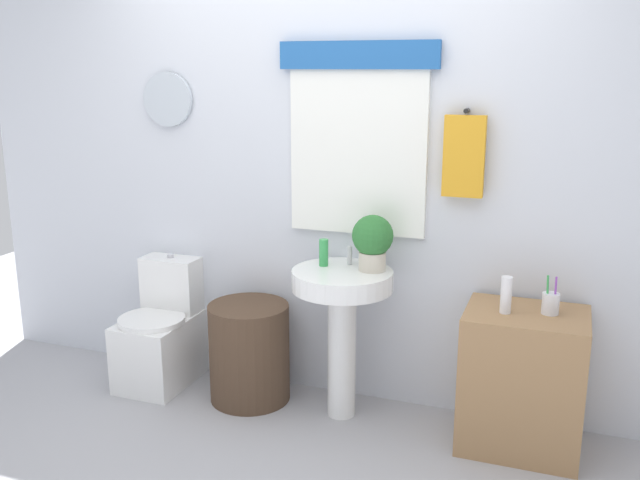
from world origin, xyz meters
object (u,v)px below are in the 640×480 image
Objects in this scene: pedestal_sink at (342,307)px; soap_bottle at (324,253)px; toothbrush_cup at (551,303)px; toilet at (162,335)px; potted_plant at (373,240)px; lotion_bottle at (506,295)px; laundry_hamper at (249,352)px; wooden_cabinet at (522,380)px.

pedestal_sink is 5.65× the size of soap_bottle.
toothbrush_cup is at bearing 1.11° from pedestal_sink.
toilet is 1.17m from pedestal_sink.
potted_plant reaches higher than toothbrush_cup.
potted_plant is (1.27, 0.03, 0.68)m from toilet.
lotion_bottle is 0.95× the size of toothbrush_cup.
laundry_hamper is at bearing -174.97° from potted_plant.
laundry_hamper is at bearing -3.21° from toilet.
potted_plant is 1.63× the size of lotion_bottle.
pedestal_sink is 0.39m from potted_plant.
laundry_hamper is at bearing 178.32° from lotion_bottle.
pedestal_sink is at bearing 177.21° from lotion_bottle.
potted_plant reaches higher than wooden_cabinet.
pedestal_sink is at bearing -178.89° from toothbrush_cup.
pedestal_sink is (0.54, 0.00, 0.33)m from laundry_hamper.
wooden_cabinet is (1.46, 0.00, 0.07)m from laundry_hamper.
laundry_hamper is at bearing -173.23° from soap_bottle.
soap_bottle is 0.81× the size of lotion_bottle.
toilet is at bearing 176.79° from laundry_hamper.
lotion_bottle is at bearing -8.36° from potted_plant.
pedestal_sink is at bearing 0.00° from laundry_hamper.
lotion_bottle is at bearing -163.26° from toothbrush_cup.
soap_bottle is 0.27m from potted_plant.
pedestal_sink is 4.56× the size of lotion_bottle.
soap_bottle reaches higher than laundry_hamper.
laundry_hamper is at bearing 180.00° from wooden_cabinet.
pedestal_sink is 2.80× the size of potted_plant.
potted_plant is at bearing 177.38° from toothbrush_cup.
potted_plant is 0.71m from lotion_bottle.
wooden_cabinet is 3.74× the size of toothbrush_cup.
lotion_bottle reaches higher than wooden_cabinet.
wooden_cabinet is at bearing -4.40° from potted_plant.
pedestal_sink is 1.03m from toothbrush_cup.
toilet is at bearing 179.65° from toothbrush_cup.
wooden_cabinet is at bearing -168.75° from toothbrush_cup.
toilet reaches higher than laundry_hamper.
lotion_bottle is at bearing -158.06° from wooden_cabinet.
pedestal_sink reaches higher than wooden_cabinet.
soap_bottle is at bearing 6.77° from laundry_hamper.
soap_bottle is at bearing 177.25° from wooden_cabinet.
toothbrush_cup is at bearing 16.74° from lotion_bottle.
toothbrush_cup is (1.14, -0.03, -0.13)m from soap_bottle.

